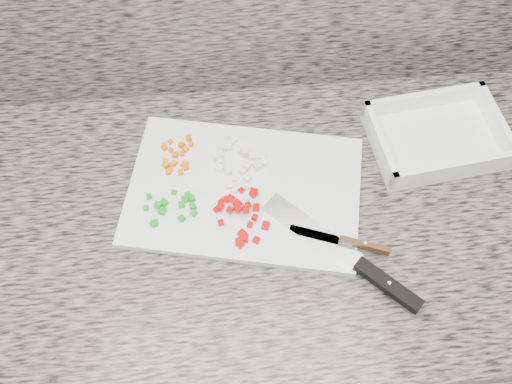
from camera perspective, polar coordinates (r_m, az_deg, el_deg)
cabinet at (r=1.45m, az=-2.65°, el=-11.18°), size 3.92×0.62×0.86m
countertop at (r=1.04m, az=-3.65°, el=-3.00°), size 3.96×0.64×0.04m
cutting_board at (r=1.04m, az=-1.20°, el=0.11°), size 0.47×0.36×0.01m
carrot_pile at (r=1.07m, az=-7.93°, el=3.54°), size 0.06×0.09×0.01m
onion_pile at (r=1.06m, az=-1.87°, el=3.49°), size 0.10×0.11×0.02m
green_pepper_pile at (r=1.02m, az=-8.28°, el=-1.45°), size 0.09×0.07×0.02m
red_pepper_pile at (r=1.00m, az=-1.46°, el=-2.31°), size 0.10×0.12×0.02m
garlic_pile at (r=1.02m, az=-2.07°, el=-0.38°), size 0.06×0.05×0.01m
chef_knife at (r=0.97m, az=10.42°, el=-7.28°), size 0.24×0.24×0.02m
paring_knife at (r=0.99m, az=9.53°, el=-5.02°), size 0.17×0.07×0.02m
tray at (r=1.14m, az=17.61°, el=5.21°), size 0.26×0.20×0.05m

